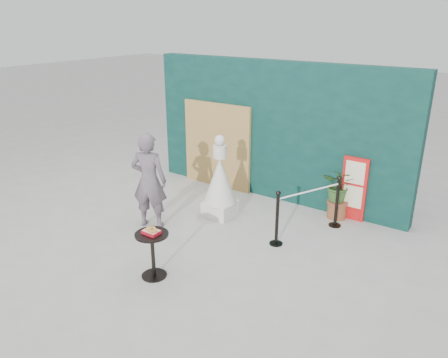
{
  "coord_description": "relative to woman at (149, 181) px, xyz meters",
  "views": [
    {
      "loc": [
        4.31,
        -5.06,
        3.87
      ],
      "look_at": [
        0.0,
        1.2,
        1.0
      ],
      "focal_mm": 35.0,
      "sensor_mm": 36.0,
      "label": 1
    }
  ],
  "objects": [
    {
      "name": "planter",
      "position": [
        2.85,
        2.38,
        -0.32
      ],
      "size": [
        0.62,
        0.54,
        1.06
      ],
      "color": "brown",
      "rests_on": "ground"
    },
    {
      "name": "stanchion_barrier",
      "position": [
        2.66,
        1.36,
        -0.44
      ],
      "size": [
        0.84,
        1.54,
        1.03
      ],
      "color": "black",
      "rests_on": "ground"
    },
    {
      "name": "food_basket",
      "position": [
        1.26,
        -1.28,
        -0.15
      ],
      "size": [
        0.26,
        0.19,
        0.11
      ],
      "color": "#B11222",
      "rests_on": "cafe_table"
    },
    {
      "name": "woman",
      "position": [
        0.0,
        0.0,
        0.0
      ],
      "size": [
        0.8,
        0.67,
        1.86
      ],
      "primitive_type": "imported",
      "rotation": [
        0.0,
        0.0,
        3.53
      ],
      "color": "#685964",
      "rests_on": "ground"
    },
    {
      "name": "menu_board",
      "position": [
        3.11,
        2.49,
        -0.28
      ],
      "size": [
        0.5,
        0.07,
        1.3
      ],
      "color": "red",
      "rests_on": "ground"
    },
    {
      "name": "bamboo_fence",
      "position": [
        -0.19,
        2.47,
        0.07
      ],
      "size": [
        1.8,
        0.08,
        2.0
      ],
      "primitive_type": "cube",
      "color": "tan",
      "rests_on": "ground"
    },
    {
      "name": "back_wall",
      "position": [
        1.21,
        2.68,
        0.57
      ],
      "size": [
        6.0,
        0.3,
        3.0
      ],
      "primitive_type": "cube",
      "color": "#092A29",
      "rests_on": "ground"
    },
    {
      "name": "statue",
      "position": [
        0.84,
        1.13,
        -0.24
      ],
      "size": [
        0.66,
        0.66,
        1.7
      ],
      "color": "silver",
      "rests_on": "ground"
    },
    {
      "name": "ground",
      "position": [
        1.21,
        -0.47,
        -0.93
      ],
      "size": [
        60.0,
        60.0,
        0.0
      ],
      "primitive_type": "plane",
      "color": "#ADAAA5",
      "rests_on": "ground"
    },
    {
      "name": "cafe_table",
      "position": [
        1.26,
        -1.28,
        -0.43
      ],
      "size": [
        0.52,
        0.52,
        0.75
      ],
      "color": "black",
      "rests_on": "ground"
    }
  ]
}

